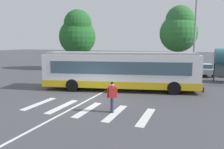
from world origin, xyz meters
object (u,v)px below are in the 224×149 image
Objects in this scene: parked_car_champagne at (156,67)px; background_tree_right at (179,29)px; parked_car_red at (137,66)px; city_transit_bus at (120,71)px; background_tree_left at (78,33)px; parked_car_black at (179,68)px; parked_car_teal at (117,65)px; pedestrian_crossing_street at (112,95)px; parked_car_silver at (204,69)px; parked_car_white at (100,64)px; twin_arm_street_lamp at (195,22)px.

background_tree_right is at bearing 55.17° from parked_car_champagne.
parked_car_red is at bearing 172.30° from parked_car_champagne.
parked_car_red is (-1.45, 11.11, -0.82)m from city_transit_bus.
parked_car_red is 9.70m from background_tree_left.
city_transit_bus is 14.92m from background_tree_right.
parked_car_black is at bearing -81.13° from background_tree_right.
parked_car_teal is at bearing -177.75° from parked_car_black.
background_tree_right is (1.83, 19.64, 4.56)m from pedestrian_crossing_street.
parked_car_silver is (2.81, -0.04, 0.00)m from parked_car_black.
parked_car_champagne is 6.17m from background_tree_right.
background_tree_left is at bearing 133.03° from city_transit_bus.
parked_car_teal is at bearing 109.20° from pedestrian_crossing_street.
parked_car_black is at bearing 71.29° from city_transit_bus.
parked_car_silver is 6.46m from background_tree_right.
background_tree_right reaches higher than parked_car_black.
parked_car_white is at bearing 178.95° from parked_car_silver.
parked_car_teal is 1.00× the size of parked_car_red.
twin_arm_street_lamp is (12.32, -3.00, 5.20)m from parked_car_white.
pedestrian_crossing_street is 17.01m from parked_car_red.
parked_car_red is (-2.94, 16.75, -0.20)m from pedestrian_crossing_street.
parked_car_silver is (10.82, 0.28, 0.00)m from parked_car_teal.
parked_car_white is 1.02× the size of parked_car_champagne.
parked_car_champagne is 5.51m from parked_car_silver.
pedestrian_crossing_street is at bearing -88.55° from parked_car_champagne.
parked_car_red is at bearing 99.95° from pedestrian_crossing_street.
background_tree_left is (-11.19, 0.07, 4.35)m from parked_car_champagne.
background_tree_left is at bearing 179.67° from parked_car_champagne.
city_transit_bus is 5.86m from pedestrian_crossing_street.
city_transit_bus is 2.74× the size of parked_car_white.
parked_car_white is at bearing 8.99° from background_tree_left.
background_tree_right is at bearing 14.55° from parked_car_white.
background_tree_right is (-2.07, 5.66, -0.44)m from twin_arm_street_lamp.
background_tree_right is at bearing 138.26° from parked_car_silver.
parked_car_champagne is at bearing -7.70° from parked_car_red.
parked_car_silver is 17.25m from background_tree_left.
parked_car_champagne and parked_car_black have the same top height.
background_tree_left is (-16.70, -0.26, 4.35)m from parked_car_silver.
city_transit_bus is 2.79× the size of parked_car_champagne.
parked_car_teal is 1.01× the size of parked_car_black.
parked_car_white is (-8.41, 16.98, -0.20)m from pedestrian_crossing_street.
parked_car_champagne is at bearing 91.45° from pedestrian_crossing_street.
parked_car_black is at bearing 2.25° from parked_car_teal.
background_tree_right reaches higher than parked_car_red.
parked_car_white is 1.02× the size of parked_car_black.
pedestrian_crossing_street is 0.38× the size of parked_car_teal.
parked_car_black is at bearing 120.22° from twin_arm_street_lamp.
twin_arm_street_lamp reaches higher than city_transit_bus.
parked_car_black is at bearing 179.28° from parked_car_silver.
background_tree_left is (-10.12, 10.84, 3.52)m from city_transit_bus.
twin_arm_street_lamp reaches higher than parked_car_black.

